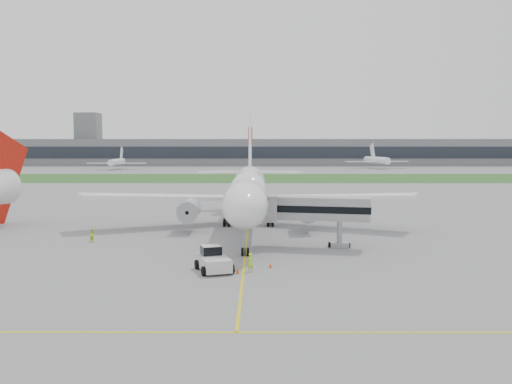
{
  "coord_description": "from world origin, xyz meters",
  "views": [
    {
      "loc": [
        1.38,
        -75.96,
        12.3
      ],
      "look_at": [
        1.12,
        2.0,
        5.48
      ],
      "focal_mm": 40.0,
      "sensor_mm": 36.0,
      "label": 1
    }
  ],
  "objects_px": {
    "airliner": "(248,189)",
    "pushback_tug": "(213,260)",
    "jet_bridge": "(310,209)",
    "ground_crew_near": "(250,262)"
  },
  "relations": [
    {
      "from": "pushback_tug",
      "to": "ground_crew_near",
      "type": "xyz_separation_m",
      "value": [
        3.55,
        -0.55,
        -0.13
      ]
    },
    {
      "from": "pushback_tug",
      "to": "ground_crew_near",
      "type": "height_order",
      "value": "pushback_tug"
    },
    {
      "from": "pushback_tug",
      "to": "jet_bridge",
      "type": "distance_m",
      "value": 16.36
    },
    {
      "from": "airliner",
      "to": "jet_bridge",
      "type": "bearing_deg",
      "value": -63.37
    },
    {
      "from": "airliner",
      "to": "jet_bridge",
      "type": "xyz_separation_m",
      "value": [
        7.42,
        -14.8,
        -1.14
      ]
    },
    {
      "from": "airliner",
      "to": "pushback_tug",
      "type": "height_order",
      "value": "airliner"
    },
    {
      "from": "ground_crew_near",
      "to": "airliner",
      "type": "bearing_deg",
      "value": -120.35
    },
    {
      "from": "pushback_tug",
      "to": "jet_bridge",
      "type": "xyz_separation_m",
      "value": [
        10.33,
        12.21,
        3.47
      ]
    },
    {
      "from": "ground_crew_near",
      "to": "pushback_tug",
      "type": "bearing_deg",
      "value": -40.52
    },
    {
      "from": "pushback_tug",
      "to": "jet_bridge",
      "type": "height_order",
      "value": "jet_bridge"
    }
  ]
}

